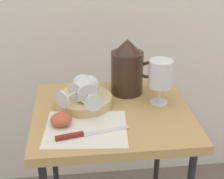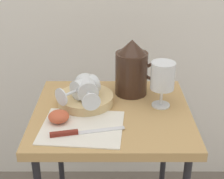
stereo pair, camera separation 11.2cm
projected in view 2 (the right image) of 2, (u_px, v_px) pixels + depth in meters
The scene contains 9 objects.
table at pixel (112, 130), 1.19m from camera, with size 0.53×0.48×0.74m.
linen_napkin at pixel (82, 127), 1.06m from camera, with size 0.25×0.21×0.00m, color silver.
basket_tray at pixel (85, 99), 1.20m from camera, with size 0.20×0.20×0.04m, color tan.
pitcher at pixel (132, 72), 1.24m from camera, with size 0.17×0.12×0.21m.
wine_glass_upright at pixel (163, 78), 1.14m from camera, with size 0.08×0.08×0.16m.
wine_glass_tipped_near at pixel (87, 88), 1.16m from camera, with size 0.10×0.16×0.07m.
wine_glass_tipped_far at pixel (84, 88), 1.16m from camera, with size 0.15×0.15×0.07m.
apple_half_left at pixel (59, 117), 1.08m from camera, with size 0.07×0.07×0.04m, color #C15133.
knife at pixel (76, 132), 1.02m from camera, with size 0.23×0.06×0.01m.
Camera 2 is at (-0.00, -1.01, 1.31)m, focal length 54.45 mm.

